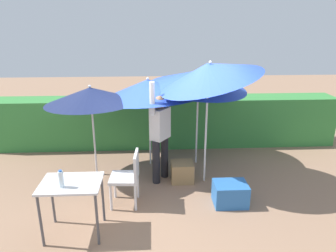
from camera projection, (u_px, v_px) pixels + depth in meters
ground_plane at (169, 191)px, 5.48m from camera, size 24.00×24.00×0.00m
hedge_row at (164, 122)px, 7.39m from camera, size 8.00×0.70×1.14m
umbrella_rainbow at (209, 72)px, 5.17m from camera, size 1.78×1.75×2.42m
umbrella_orange at (91, 95)px, 5.59m from camera, size 1.64×1.64×1.75m
umbrella_yellow at (148, 89)px, 6.04m from camera, size 2.08×2.08×1.89m
umbrella_navy at (199, 79)px, 6.05m from camera, size 1.92×1.91×2.07m
person_vendor at (160, 132)px, 5.60m from camera, size 0.39×0.50×1.88m
chair_plastic at (129, 175)px, 4.95m from camera, size 0.46×0.46×0.89m
cooler_box at (230, 194)px, 5.05m from camera, size 0.53×0.42×0.36m
crate_cardboard at (182, 172)px, 5.79m from camera, size 0.41×0.38×0.36m
folding_table at (71, 189)px, 4.20m from camera, size 0.80×0.60×0.79m
bottle_water at (61, 179)px, 4.01m from camera, size 0.07×0.07×0.24m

